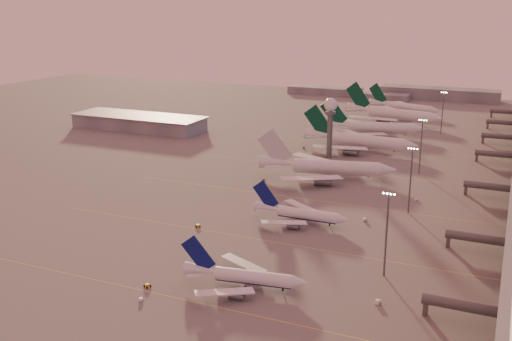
% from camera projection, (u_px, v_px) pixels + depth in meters
% --- Properties ---
extents(ground, '(700.00, 700.00, 0.00)m').
position_uv_depth(ground, '(202.00, 243.00, 190.46)').
color(ground, '#605D5D').
rests_on(ground, ground).
extents(taxiway_markings, '(180.00, 185.25, 0.02)m').
position_uv_depth(taxiway_markings, '(342.00, 203.00, 228.10)').
color(taxiway_markings, '#D5C94B').
rests_on(taxiway_markings, ground).
extents(hangar, '(82.00, 27.00, 8.50)m').
position_uv_depth(hangar, '(139.00, 122.00, 359.13)').
color(hangar, slate).
rests_on(hangar, ground).
extents(radar_tower, '(6.40, 6.40, 31.10)m').
position_uv_depth(radar_tower, '(330.00, 116.00, 288.44)').
color(radar_tower, '#515458').
rests_on(radar_tower, ground).
extents(mast_a, '(3.60, 0.56, 25.00)m').
position_uv_depth(mast_a, '(387.00, 230.00, 164.19)').
color(mast_a, '#515458').
rests_on(mast_a, ground).
extents(mast_b, '(3.60, 0.56, 25.00)m').
position_uv_depth(mast_b, '(411.00, 177.00, 213.77)').
color(mast_b, '#515458').
rests_on(mast_b, ground).
extents(mast_c, '(3.60, 0.56, 25.00)m').
position_uv_depth(mast_c, '(421.00, 143.00, 264.12)').
color(mast_c, '#515458').
rests_on(mast_c, ground).
extents(mast_d, '(3.60, 0.56, 25.00)m').
position_uv_depth(mast_d, '(443.00, 110.00, 344.12)').
color(mast_d, '#515458').
rests_on(mast_d, ground).
extents(distant_horizon, '(165.00, 37.50, 9.00)m').
position_uv_depth(distant_horizon, '(403.00, 93.00, 474.59)').
color(distant_horizon, slate).
rests_on(distant_horizon, ground).
extents(narrowbody_near, '(34.89, 27.66, 13.69)m').
position_uv_depth(narrowbody_near, '(245.00, 278.00, 159.84)').
color(narrowbody_near, silver).
rests_on(narrowbody_near, ground).
extents(narrowbody_mid, '(35.24, 28.16, 13.78)m').
position_uv_depth(narrowbody_mid, '(301.00, 215.00, 207.08)').
color(narrowbody_mid, silver).
rests_on(narrowbody_mid, ground).
extents(widebody_white, '(59.42, 47.12, 21.18)m').
position_uv_depth(widebody_white, '(327.00, 170.00, 259.37)').
color(widebody_white, silver).
rests_on(widebody_white, ground).
extents(greentail_a, '(61.05, 49.21, 22.16)m').
position_uv_depth(greentail_a, '(360.00, 143.00, 307.58)').
color(greentail_a, silver).
rests_on(greentail_a, ground).
extents(greentail_b, '(58.57, 46.73, 21.68)m').
position_uv_depth(greentail_b, '(373.00, 130.00, 340.04)').
color(greentail_b, silver).
rests_on(greentail_b, ground).
extents(greentail_c, '(65.43, 52.28, 24.10)m').
position_uv_depth(greentail_c, '(393.00, 116.00, 378.17)').
color(greentail_c, silver).
rests_on(greentail_c, ground).
extents(greentail_d, '(51.80, 41.24, 19.33)m').
position_uv_depth(greentail_d, '(403.00, 109.00, 409.19)').
color(greentail_d, silver).
rests_on(greentail_d, ground).
extents(gsv_truck_a, '(4.55, 4.46, 1.89)m').
position_uv_depth(gsv_truck_a, '(142.00, 298.00, 153.30)').
color(gsv_truck_a, white).
rests_on(gsv_truck_a, ground).
extents(gsv_tug_near, '(2.93, 3.81, 0.96)m').
position_uv_depth(gsv_tug_near, '(147.00, 286.00, 160.68)').
color(gsv_tug_near, gold).
rests_on(gsv_tug_near, ground).
extents(gsv_catering_a, '(5.71, 2.91, 4.59)m').
position_uv_depth(gsv_catering_a, '(379.00, 296.00, 151.22)').
color(gsv_catering_a, white).
rests_on(gsv_catering_a, ground).
extents(gsv_tug_mid, '(3.94, 3.88, 0.99)m').
position_uv_depth(gsv_tug_mid, '(198.00, 226.00, 203.50)').
color(gsv_tug_mid, gold).
rests_on(gsv_tug_mid, ground).
extents(gsv_truck_b, '(6.10, 4.04, 2.32)m').
position_uv_depth(gsv_truck_b, '(366.00, 218.00, 209.12)').
color(gsv_truck_b, white).
rests_on(gsv_truck_b, ground).
extents(gsv_truck_c, '(6.38, 3.91, 2.43)m').
position_uv_depth(gsv_truck_c, '(264.00, 179.00, 254.91)').
color(gsv_truck_c, '#55585A').
rests_on(gsv_truck_c, ground).
extents(gsv_catering_b, '(4.67, 2.62, 3.63)m').
position_uv_depth(gsv_catering_b, '(416.00, 196.00, 230.08)').
color(gsv_catering_b, white).
rests_on(gsv_catering_b, ground).
extents(gsv_tug_far, '(2.70, 3.46, 0.87)m').
position_uv_depth(gsv_tug_far, '(349.00, 166.00, 277.86)').
color(gsv_tug_far, white).
rests_on(gsv_tug_far, ground).
extents(gsv_truck_d, '(4.17, 6.10, 2.32)m').
position_uv_depth(gsv_truck_d, '(304.00, 146.00, 312.83)').
color(gsv_truck_d, '#55585A').
rests_on(gsv_truck_d, ground).
extents(gsv_tug_hangar, '(4.45, 3.91, 1.09)m').
position_uv_depth(gsv_tug_hangar, '(398.00, 149.00, 308.38)').
color(gsv_tug_hangar, gold).
rests_on(gsv_tug_hangar, ground).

